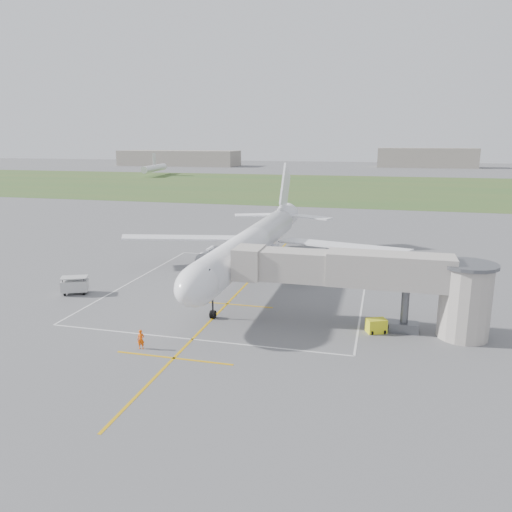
% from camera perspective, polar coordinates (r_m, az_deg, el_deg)
% --- Properties ---
extents(ground, '(700.00, 700.00, 0.00)m').
position_cam_1_polar(ground, '(62.68, -0.56, -2.67)').
color(ground, '#5C5C5F').
rests_on(ground, ground).
extents(grass_strip, '(700.00, 120.00, 0.02)m').
position_cam_1_polar(grass_strip, '(189.67, 9.75, 7.79)').
color(grass_strip, '#345926').
rests_on(grass_strip, ground).
extents(apron_markings, '(28.20, 60.00, 0.01)m').
position_cam_1_polar(apron_markings, '(57.32, -2.07, -4.20)').
color(apron_markings, '#CD980C').
rests_on(apron_markings, ground).
extents(airliner, '(38.93, 46.75, 13.52)m').
position_cam_1_polar(airliner, '(62.34, -0.39, 1.40)').
color(airliner, white).
rests_on(airliner, ground).
extents(jet_bridge, '(23.40, 5.00, 7.20)m').
position_cam_1_polar(jet_bridge, '(46.42, 14.03, -2.67)').
color(jet_bridge, gray).
rests_on(jet_bridge, ground).
extents(gpu_unit, '(2.01, 1.74, 1.28)m').
position_cam_1_polar(gpu_unit, '(46.92, 13.59, -7.77)').
color(gpu_unit, yellow).
rests_on(gpu_unit, ground).
extents(baggage_cart, '(3.31, 2.75, 1.99)m').
position_cam_1_polar(baggage_cart, '(60.21, -20.01, -3.15)').
color(baggage_cart, '#B5B5B5').
rests_on(baggage_cart, ground).
extents(ramp_worker_nose, '(0.67, 0.50, 1.66)m').
position_cam_1_polar(ramp_worker_nose, '(43.26, -13.02, -9.28)').
color(ramp_worker_nose, '#FF5708').
rests_on(ramp_worker_nose, ground).
extents(ramp_worker_wing, '(1.03, 1.10, 1.80)m').
position_cam_1_polar(ramp_worker_wing, '(68.21, -5.87, -0.65)').
color(ramp_worker_wing, '#E65F07').
rests_on(ramp_worker_wing, ground).
extents(distant_hangars, '(345.00, 49.00, 12.00)m').
position_cam_1_polar(distant_hangars, '(325.22, 8.99, 10.89)').
color(distant_hangars, gray).
rests_on(distant_hangars, ground).
extents(distant_aircraft, '(213.43, 32.98, 8.85)m').
position_cam_1_polar(distant_aircraft, '(226.63, 11.93, 9.45)').
color(distant_aircraft, white).
rests_on(distant_aircraft, ground).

